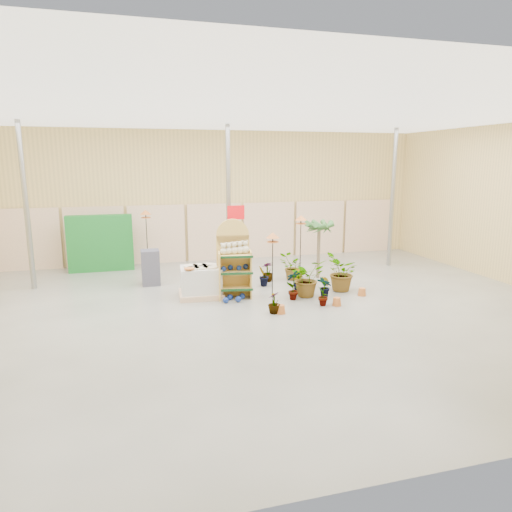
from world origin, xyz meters
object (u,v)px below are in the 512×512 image
Objects in this scene: display_shelf at (234,262)px; pallet_stack at (201,282)px; bird_table_front at (273,237)px; potted_plant_2 at (307,278)px.

display_shelf reaches higher than pallet_stack.
display_shelf is 1.20m from bird_table_front.
pallet_stack is 0.68× the size of bird_table_front.
pallet_stack is 2.19m from bird_table_front.
display_shelf reaches higher than bird_table_front.
display_shelf is 2.08× the size of potted_plant_2.
potted_plant_2 is at bearing -9.93° from pallet_stack.
display_shelf is 1.18× the size of bird_table_front.
display_shelf is at bearing -9.92° from pallet_stack.
bird_table_front is (0.91, -0.41, 0.66)m from display_shelf.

